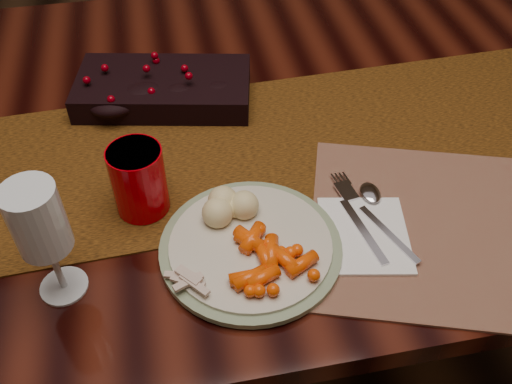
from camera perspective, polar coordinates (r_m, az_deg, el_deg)
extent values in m
plane|color=black|center=(1.61, -1.95, -14.15)|extent=(5.00, 5.00, 0.00)
cube|color=black|center=(1.30, -2.35, -5.73)|extent=(1.80, 1.00, 0.75)
cube|color=#461F04|center=(0.96, -1.74, 4.21)|extent=(1.79, 0.43, 0.00)
cube|color=brown|center=(0.89, 20.62, -3.66)|extent=(0.54, 0.47, 0.00)
cylinder|color=beige|center=(0.80, -0.54, -5.47)|extent=(0.27, 0.27, 0.01)
cube|color=white|center=(0.84, 10.78, -4.22)|extent=(0.15, 0.17, 0.00)
cylinder|color=#A70009|center=(0.84, -11.65, 1.17)|extent=(0.09, 0.09, 0.11)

